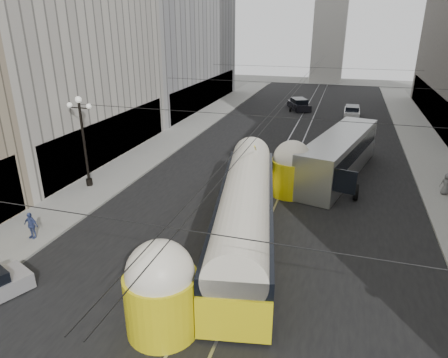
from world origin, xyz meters
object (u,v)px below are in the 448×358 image
Objects in this scene: streetcar at (245,211)px; pedestrian_sidewalk_right at (446,184)px; city_bus at (339,154)px; pedestrian_sidewalk_left at (31,225)px.

streetcar is 15.26m from pedestrian_sidewalk_right.
city_bus is (4.39, 11.87, -0.10)m from streetcar.
city_bus reaches higher than pedestrian_sidewalk_right.
streetcar is at bearing -110.31° from city_bus.
pedestrian_sidewalk_right is 1.00× the size of pedestrian_sidewalk_left.
streetcar is 11.57× the size of pedestrian_sidewalk_right.
pedestrian_sidewalk_right is at bearing 32.20° from pedestrian_sidewalk_left.
streetcar is 11.54× the size of pedestrian_sidewalk_left.
city_bus reaches higher than pedestrian_sidewalk_left.
pedestrian_sidewalk_right is 26.14m from pedestrian_sidewalk_left.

